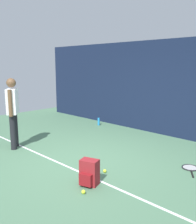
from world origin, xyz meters
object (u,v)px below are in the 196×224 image
(tennis_player, at_px, (13,109))
(tennis_ball_by_fence, at_px, (105,171))
(water_bottle, at_px, (99,122))
(tennis_racket, at_px, (190,168))
(backpack, at_px, (89,173))
(tennis_ball_near_player, at_px, (83,192))

(tennis_player, relative_size, tennis_ball_by_fence, 25.76)
(tennis_ball_by_fence, height_order, water_bottle, water_bottle)
(tennis_racket, distance_m, backpack, 2.08)
(tennis_racket, bearing_deg, water_bottle, 39.39)
(tennis_player, xyz_separation_m, tennis_ball_near_player, (2.87, -0.34, -0.93))
(backpack, relative_size, tennis_ball_near_player, 6.67)
(tennis_player, bearing_deg, tennis_racket, -115.31)
(backpack, bearing_deg, tennis_ball_by_fence, 85.53)
(tennis_ball_near_player, xyz_separation_m, tennis_ball_by_fence, (-0.30, 0.82, 0.00))
(tennis_player, height_order, tennis_ball_near_player, tennis_player)
(tennis_ball_near_player, height_order, water_bottle, water_bottle)
(tennis_player, distance_m, tennis_racket, 4.17)
(tennis_player, height_order, tennis_ball_by_fence, tennis_player)
(tennis_ball_near_player, distance_m, water_bottle, 4.60)
(tennis_racket, height_order, water_bottle, water_bottle)
(tennis_player, bearing_deg, water_bottle, -48.39)
(tennis_player, bearing_deg, tennis_ball_near_player, -148.18)
(tennis_ball_near_player, distance_m, tennis_ball_by_fence, 0.87)
(tennis_racket, distance_m, water_bottle, 4.04)
(tennis_player, relative_size, tennis_racket, 2.76)
(tennis_racket, relative_size, water_bottle, 2.43)
(tennis_player, distance_m, backpack, 2.82)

